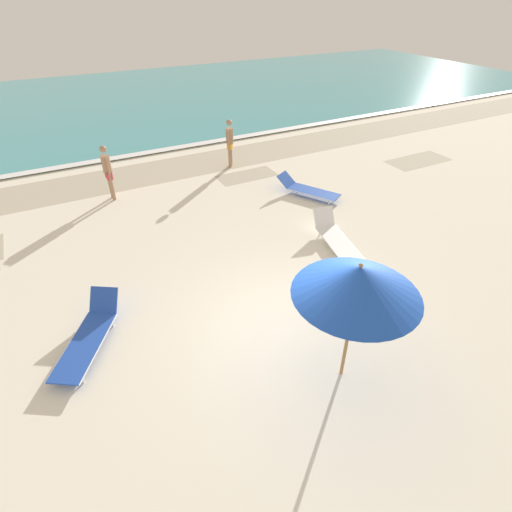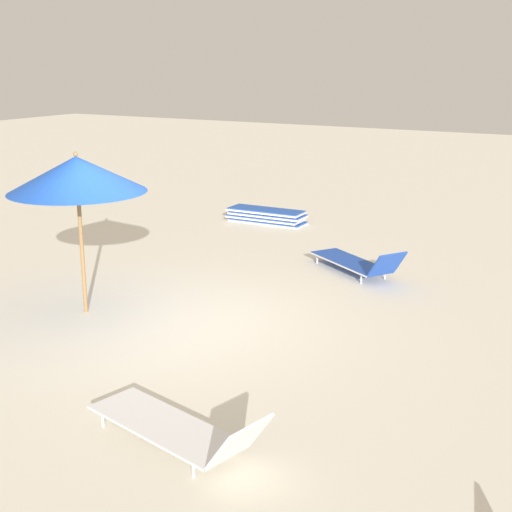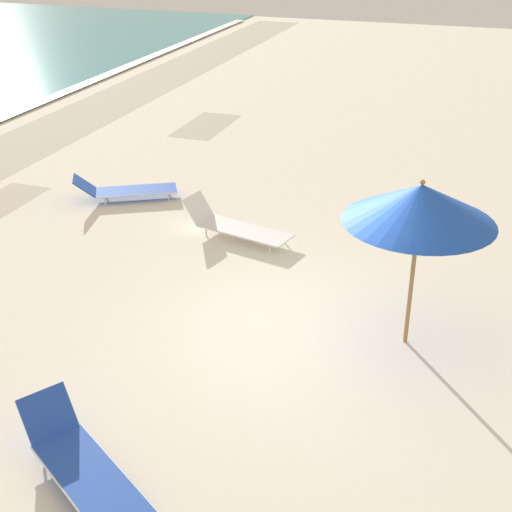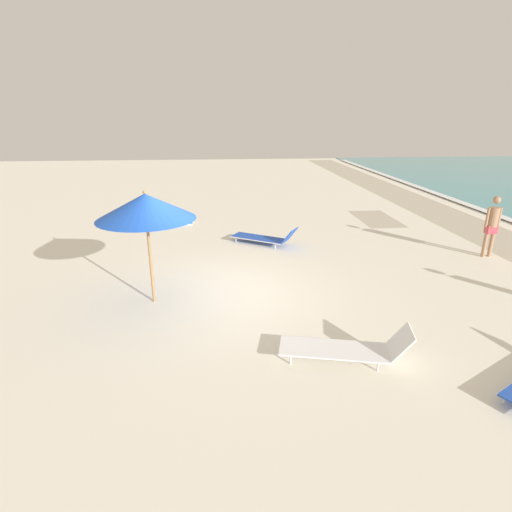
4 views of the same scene
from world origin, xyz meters
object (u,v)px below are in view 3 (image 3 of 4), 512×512
object	(u,v)px
sun_lounger_under_umbrella	(125,189)
sun_lounger_near_water_left	(83,466)
beach_umbrella	(420,204)
sun_lounger_beside_umbrella	(235,226)

from	to	relation	value
sun_lounger_under_umbrella	sun_lounger_near_water_left	bearing A→B (deg)	176.27
sun_lounger_near_water_left	sun_lounger_under_umbrella	bearing A→B (deg)	57.59
beach_umbrella	sun_lounger_near_water_left	bearing A→B (deg)	143.49
sun_lounger_under_umbrella	sun_lounger_near_water_left	xyz separation A→B (m)	(-7.47, -3.51, 0.01)
sun_lounger_under_umbrella	sun_lounger_beside_umbrella	bearing A→B (deg)	-138.77
sun_lounger_under_umbrella	sun_lounger_beside_umbrella	distance (m)	3.03
beach_umbrella	sun_lounger_beside_umbrella	bearing A→B (deg)	54.37
sun_lounger_beside_umbrella	sun_lounger_under_umbrella	bearing A→B (deg)	83.09
sun_lounger_under_umbrella	beach_umbrella	bearing A→B (deg)	-148.07
beach_umbrella	sun_lounger_beside_umbrella	world-z (taller)	beach_umbrella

